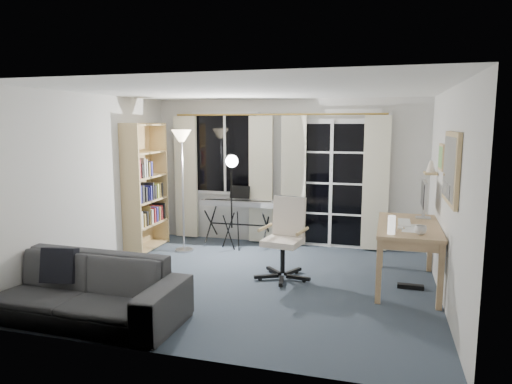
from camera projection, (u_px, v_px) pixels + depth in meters
floor at (253, 282)px, 5.84m from camera, size 4.50×4.00×0.02m
window at (226, 153)px, 7.77m from camera, size 1.20×0.08×1.40m
french_door at (331, 185)px, 7.36m from camera, size 1.32×0.09×2.11m
curtains at (276, 179)px, 7.50m from camera, size 3.60×0.07×2.13m
bookshelf at (143, 190)px, 7.26m from camera, size 0.33×0.94×2.01m
torchiere_lamp at (182, 154)px, 7.01m from camera, size 0.39×0.39×1.91m
keyboard_piano at (238, 204)px, 7.55m from camera, size 1.27×0.63×0.91m
studio_light at (232, 172)px, 7.12m from camera, size 0.36×0.36×1.56m
office_chair at (286, 230)px, 5.96m from camera, size 0.72×0.72×1.05m
desk at (408, 232)px, 5.60m from camera, size 0.74×1.46×0.78m
monitor at (424, 196)px, 5.91m from camera, size 0.19×0.56×0.49m
desk_clutter at (403, 242)px, 5.40m from camera, size 0.46×0.88×0.99m
mug at (421, 229)px, 5.07m from camera, size 0.13×0.10×0.13m
wall_mirror at (451, 168)px, 4.68m from camera, size 0.04×0.94×0.74m
framed_print at (442, 157)px, 5.53m from camera, size 0.03×0.42×0.32m
wall_shelf at (431, 169)px, 6.05m from camera, size 0.16×0.30×0.18m
sofa at (78, 278)px, 4.68m from camera, size 2.21×0.70×0.86m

